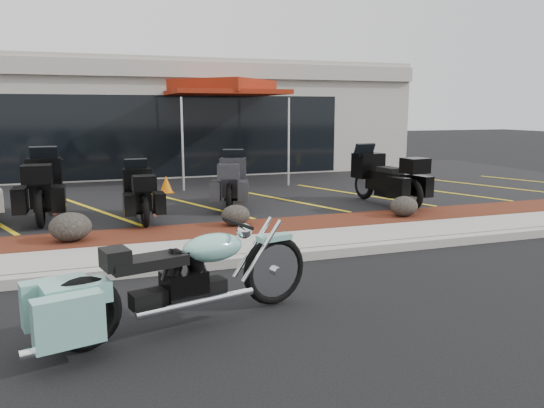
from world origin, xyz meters
name	(u,v)px	position (x,y,z in m)	size (l,w,h in m)	color
ground	(268,282)	(0.00, 0.00, 0.00)	(90.00, 90.00, 0.00)	black
curb	(250,260)	(0.00, 0.90, 0.07)	(24.00, 0.25, 0.15)	gray
sidewalk	(238,249)	(0.00, 1.60, 0.07)	(24.00, 1.20, 0.15)	gray
mulch_bed	(221,233)	(0.00, 2.80, 0.08)	(24.00, 1.20, 0.16)	#3D1A0D
upper_lot	(176,191)	(0.00, 8.20, 0.07)	(26.00, 9.60, 0.15)	black
dealership_building	(149,119)	(0.00, 14.47, 2.01)	(18.00, 8.16, 4.00)	#A7A497
boulder_left	(70,227)	(-2.62, 2.69, 0.41)	(0.69, 0.58, 0.49)	black
boulder_mid	(236,215)	(0.34, 2.98, 0.36)	(0.56, 0.47, 0.40)	black
boulder_right	(404,206)	(3.89, 2.70, 0.37)	(0.59, 0.50, 0.42)	black
hero_cruiser	(274,260)	(-0.21, -0.84, 0.56)	(3.20, 0.81, 1.13)	#7BC0B1
touring_black_front	(46,179)	(-3.18, 5.75, 0.87)	(2.46, 0.94, 1.43)	black
touring_black_mid	(137,186)	(-1.33, 4.87, 0.74)	(2.04, 0.78, 1.19)	black
touring_grey	(234,175)	(1.03, 5.73, 0.79)	(2.18, 0.83, 1.27)	#303136
touring_black_rear	(364,171)	(4.16, 4.91, 0.85)	(2.39, 0.91, 1.39)	black
traffic_cone	(166,184)	(-0.35, 7.56, 0.38)	(0.35, 0.35, 0.46)	#CD6506
popup_canopy	(223,89)	(1.71, 9.37, 2.96)	(4.10, 4.10, 3.09)	silver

